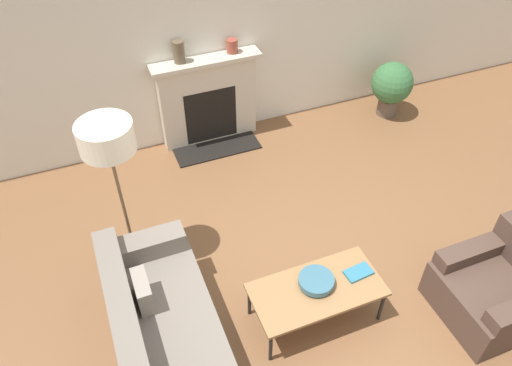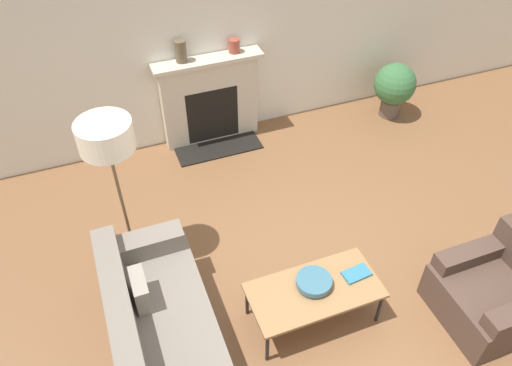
# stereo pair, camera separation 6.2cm
# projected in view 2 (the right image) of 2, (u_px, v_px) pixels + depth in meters

# --- Properties ---
(ground_plane) EXTENTS (18.00, 18.00, 0.00)m
(ground_plane) POSITION_uv_depth(u_px,v_px,m) (314.00, 298.00, 4.75)
(ground_plane) COLOR brown
(wall_back) EXTENTS (18.00, 0.06, 2.90)m
(wall_back) POSITION_uv_depth(u_px,v_px,m) (214.00, 27.00, 5.78)
(wall_back) COLOR silver
(wall_back) RESTS_ON ground_plane
(fireplace) EXTENTS (1.33, 0.59, 1.16)m
(fireplace) POSITION_uv_depth(u_px,v_px,m) (210.00, 101.00, 6.24)
(fireplace) COLOR beige
(fireplace) RESTS_ON ground_plane
(couch) EXTENTS (0.81, 2.26, 0.79)m
(couch) POSITION_uv_depth(u_px,v_px,m) (168.00, 358.00, 3.96)
(couch) COLOR slate
(couch) RESTS_ON ground_plane
(armchair_near) EXTENTS (0.87, 0.84, 0.78)m
(armchair_near) POSITION_uv_depth(u_px,v_px,m) (496.00, 293.00, 4.45)
(armchair_near) COLOR #4C382D
(armchair_near) RESTS_ON ground_plane
(coffee_table) EXTENTS (1.16, 0.57, 0.42)m
(coffee_table) POSITION_uv_depth(u_px,v_px,m) (315.00, 291.00, 4.34)
(coffee_table) COLOR olive
(coffee_table) RESTS_ON ground_plane
(bowl) EXTENTS (0.31, 0.31, 0.08)m
(bowl) POSITION_uv_depth(u_px,v_px,m) (314.00, 282.00, 4.32)
(bowl) COLOR #38667A
(bowl) RESTS_ON coffee_table
(book) EXTENTS (0.26, 0.17, 0.02)m
(book) POSITION_uv_depth(u_px,v_px,m) (357.00, 274.00, 4.43)
(book) COLOR teal
(book) RESTS_ON coffee_table
(floor_lamp) EXTENTS (0.47, 0.47, 1.67)m
(floor_lamp) POSITION_uv_depth(u_px,v_px,m) (108.00, 148.00, 4.17)
(floor_lamp) COLOR brown
(floor_lamp) RESTS_ON ground_plane
(mantel_vase_left) EXTENTS (0.13, 0.13, 0.26)m
(mantel_vase_left) POSITION_uv_depth(u_px,v_px,m) (181.00, 51.00, 5.68)
(mantel_vase_left) COLOR brown
(mantel_vase_left) RESTS_ON fireplace
(mantel_vase_center_left) EXTENTS (0.14, 0.14, 0.16)m
(mantel_vase_center_left) POSITION_uv_depth(u_px,v_px,m) (234.00, 46.00, 5.89)
(mantel_vase_center_left) COLOR brown
(mantel_vase_center_left) RESTS_ON fireplace
(potted_plant) EXTENTS (0.56, 0.56, 0.77)m
(potted_plant) POSITION_uv_depth(u_px,v_px,m) (394.00, 86.00, 6.70)
(potted_plant) COLOR brown
(potted_plant) RESTS_ON ground_plane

